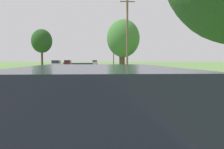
# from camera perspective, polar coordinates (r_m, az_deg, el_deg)

# --- Properties ---
(fire_hydrant) EXTENTS (0.42, 0.26, 0.70)m
(fire_hydrant) POSITION_cam_1_polar(r_m,az_deg,el_deg) (16.51, 5.88, -1.11)
(fire_hydrant) COLOR gold
(fire_hydrant) RESTS_ON ground
(utility_pole_midground) EXTENTS (1.80, 0.24, 9.29)m
(utility_pole_midground) POSITION_cam_1_polar(r_m,az_deg,el_deg) (29.19, 3.69, 9.67)
(utility_pole_midground) COLOR brown
(utility_pole_midground) RESTS_ON ground
(utility_pole_far) EXTENTS (1.80, 0.24, 7.18)m
(utility_pole_far) POSITION_cam_1_polar(r_m,az_deg,el_deg) (59.36, 0.38, 5.54)
(utility_pole_far) COLOR brown
(utility_pole_far) RESTS_ON ground
(tree_behind_sign) EXTENTS (6.49, 6.49, 10.77)m
(tree_behind_sign) POSITION_cam_1_polar(r_m,az_deg,el_deg) (64.54, 2.05, 8.29)
(tree_behind_sign) COLOR #473828
(tree_behind_sign) RESTS_ON ground
(tree_mid_treeline) EXTENTS (6.27, 6.27, 9.41)m
(tree_mid_treeline) POSITION_cam_1_polar(r_m,az_deg,el_deg) (45.86, 2.71, 8.68)
(tree_mid_treeline) COLOR #473828
(tree_mid_treeline) RESTS_ON ground
(tree_right_cluster) EXTENTS (5.49, 5.49, 9.85)m
(tree_right_cluster) POSITION_cam_1_polar(r_m,az_deg,el_deg) (66.38, -16.55, 7.71)
(tree_right_cluster) COLOR #473828
(tree_right_cluster) RESTS_ON ground
(car_dark_grey_hatchback_nearest) EXTENTS (1.83, 3.92, 1.62)m
(car_dark_grey_hatchback_nearest) POSITION_cam_1_polar(r_m,az_deg,el_deg) (2.77, -3.70, -14.08)
(car_dark_grey_hatchback_nearest) COLOR black
(car_dark_grey_hatchback_nearest) RESTS_ON ground
(car_dark_green_sedan_approaching) EXTENTS (1.74, 4.18, 1.45)m
(car_dark_green_sedan_approaching) POSITION_cam_1_polar(r_m,az_deg,el_deg) (18.48, -6.91, 0.60)
(car_dark_green_sedan_approaching) COLOR black
(car_dark_green_sedan_approaching) RESTS_ON ground
(car_silver_suv_mid_near) EXTENTS (1.84, 4.49, 1.59)m
(car_silver_suv_mid_near) POSITION_cam_1_polar(r_m,az_deg,el_deg) (50.22, -13.23, 2.51)
(car_silver_suv_mid_near) COLOR black
(car_silver_suv_mid_near) RESTS_ON ground
(car_maroon_van_mid_far) EXTENTS (2.09, 4.48, 1.59)m
(car_maroon_van_mid_far) POSITION_cam_1_polar(r_m,az_deg,el_deg) (70.89, -10.59, 2.82)
(car_maroon_van_mid_far) COLOR black
(car_maroon_van_mid_far) RESTS_ON ground
(car_champagne_sedan_receding) EXTENTS (2.05, 4.48, 1.53)m
(car_champagne_sedan_receding) POSITION_cam_1_polar(r_m,az_deg,el_deg) (87.91, -4.19, 2.97)
(car_champagne_sedan_receding) COLOR black
(car_champagne_sedan_receding) RESTS_ON ground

